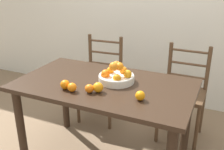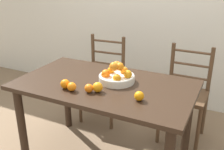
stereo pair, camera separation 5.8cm
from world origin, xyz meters
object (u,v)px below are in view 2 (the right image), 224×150
Objects in this scene: orange_loose_3 at (139,96)px; orange_loose_2 at (98,87)px; orange_loose_0 at (72,87)px; orange_loose_4 at (65,84)px; orange_loose_1 at (89,88)px; chair_right at (185,95)px; chair_left at (103,79)px; fruit_bowl at (117,76)px.

orange_loose_2 is at bearing -179.26° from orange_loose_3.
orange_loose_0 is 0.94× the size of orange_loose_4.
orange_loose_1 is at bearing -147.96° from orange_loose_2.
orange_loose_4 is (-0.26, -0.05, -0.00)m from orange_loose_2.
orange_loose_3 is at bearing 0.74° from orange_loose_2.
chair_right is (0.51, 0.87, -0.34)m from orange_loose_2.
orange_loose_3 is 0.95m from chair_right.
chair_left is (-0.16, 0.93, -0.34)m from orange_loose_4.
chair_left reaches higher than orange_loose_2.
chair_right is at bearing 58.07° from orange_loose_1.
chair_left is at bearing 103.94° from orange_loose_0.
orange_loose_2 is at bearing 21.07° from orange_loose_0.
orange_loose_3 is (0.52, 0.08, 0.00)m from orange_loose_0.
fruit_bowl is 0.86m from chair_right.
orange_loose_2 is 0.33m from orange_loose_3.
orange_loose_4 is 1.25m from chair_right.
chair_left reaches higher than orange_loose_3.
orange_loose_4 is (-0.20, -0.02, 0.00)m from orange_loose_1.
chair_left is at bearing 130.90° from orange_loose_3.
orange_loose_1 is 0.07× the size of chair_right.
orange_loose_0 is 0.52m from orange_loose_3.
orange_loose_2 is 1.02m from chair_left.
fruit_bowl is at bearing 79.14° from orange_loose_2.
orange_loose_4 is at bearing 167.23° from orange_loose_0.
orange_loose_4 is at bearing -174.26° from orange_loose_3.
chair_right is at bearing -3.89° from chair_left.
orange_loose_0 is at bearing -12.77° from orange_loose_4.
orange_loose_0 is (-0.23, -0.31, -0.02)m from fruit_bowl.
orange_loose_1 is at bearing -121.38° from chair_right.
orange_loose_2 reaches higher than orange_loose_0.
chair_left is (-0.75, 0.87, -0.34)m from orange_loose_3.
orange_loose_1 is 1.12m from chair_right.
chair_left is at bearing -179.45° from chair_right.
orange_loose_0 is 0.89× the size of orange_loose_2.
fruit_bowl is at bearing -57.51° from chair_left.
orange_loose_3 is (0.39, 0.04, 0.00)m from orange_loose_1.
chair_right is (0.18, 0.87, -0.34)m from orange_loose_3.
orange_loose_0 is at bearing -171.66° from orange_loose_3.
chair_right is (0.69, 0.94, -0.34)m from orange_loose_0.
orange_loose_1 is 0.90× the size of orange_loose_4.
fruit_bowl is 0.37m from orange_loose_3.
fruit_bowl reaches higher than orange_loose_3.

